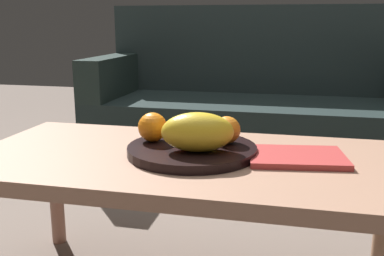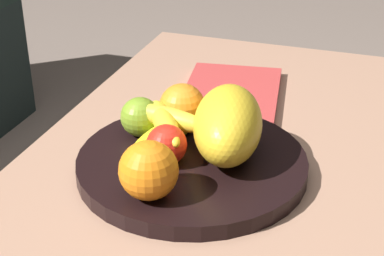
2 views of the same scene
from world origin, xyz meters
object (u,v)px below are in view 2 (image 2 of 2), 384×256
object	(u,v)px
coffee_table	(198,200)
apple_front	(140,117)
melon_large_front	(228,124)
banana_bunch	(166,129)
orange_left	(149,170)
fruit_bowl	(192,164)
magazine	(231,93)
orange_front	(182,106)
apple_left	(167,145)

from	to	relation	value
coffee_table	apple_front	bearing A→B (deg)	67.25
melon_large_front	banana_bunch	bearing A→B (deg)	91.00
coffee_table	apple_front	xyz separation A→B (m)	(0.05, 0.11, 0.11)
coffee_table	melon_large_front	distance (m)	0.13
melon_large_front	orange_left	bearing A→B (deg)	154.32
apple_front	banana_bunch	size ratio (longest dim) A/B	0.40
fruit_bowl	magazine	bearing A→B (deg)	3.10
orange_front	apple_front	size ratio (longest dim) A/B	1.18
apple_front	orange_front	bearing A→B (deg)	-49.50
magazine	orange_left	bearing A→B (deg)	170.75
melon_large_front	magazine	distance (m)	0.27
coffee_table	orange_front	world-z (taller)	orange_front
banana_bunch	orange_left	bearing A→B (deg)	-168.34
coffee_table	melon_large_front	world-z (taller)	melon_large_front
coffee_table	orange_front	bearing A→B (deg)	32.07
orange_front	apple_left	bearing A→B (deg)	-171.81
fruit_bowl	orange_front	size ratio (longest dim) A/B	4.65
banana_bunch	coffee_table	bearing A→B (deg)	-116.21
banana_bunch	magazine	size ratio (longest dim) A/B	0.65
orange_left	banana_bunch	distance (m)	0.15
melon_large_front	orange_left	distance (m)	0.16
melon_large_front	orange_left	size ratio (longest dim) A/B	2.29
orange_left	apple_front	distance (m)	0.18
orange_left	apple_front	size ratio (longest dim) A/B	1.28
apple_front	magazine	distance (m)	0.26
fruit_bowl	apple_left	size ratio (longest dim) A/B	5.75
fruit_bowl	orange_front	world-z (taller)	orange_front
orange_left	magazine	xyz separation A→B (m)	(0.40, -0.01, -0.06)
orange_left	apple_front	world-z (taller)	orange_left
apple_front	magazine	world-z (taller)	apple_front
fruit_bowl	orange_front	xyz separation A→B (m)	(0.09, 0.05, 0.05)
orange_front	banana_bunch	bearing A→B (deg)	176.55
coffee_table	apple_left	distance (m)	0.11
melon_large_front	apple_left	size ratio (longest dim) A/B	3.07
fruit_bowl	banana_bunch	size ratio (longest dim) A/B	2.19
fruit_bowl	banana_bunch	bearing A→B (deg)	64.62
orange_front	orange_left	xyz separation A→B (m)	(-0.21, -0.03, 0.00)
orange_front	apple_front	world-z (taller)	orange_front
orange_left	apple_left	bearing A→B (deg)	5.64
apple_left	banana_bunch	bearing A→B (deg)	21.55
apple_front	magazine	bearing A→B (deg)	-20.03
melon_large_front	orange_left	xyz separation A→B (m)	(-0.15, 0.07, -0.01)
melon_large_front	banana_bunch	world-z (taller)	melon_large_front
orange_front	magazine	distance (m)	0.20
orange_left	fruit_bowl	bearing A→B (deg)	-10.18
coffee_table	banana_bunch	bearing A→B (deg)	63.79
fruit_bowl	magazine	size ratio (longest dim) A/B	1.42
orange_front	banana_bunch	distance (m)	0.06
melon_large_front	banana_bunch	distance (m)	0.10
orange_left	banana_bunch	size ratio (longest dim) A/B	0.51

